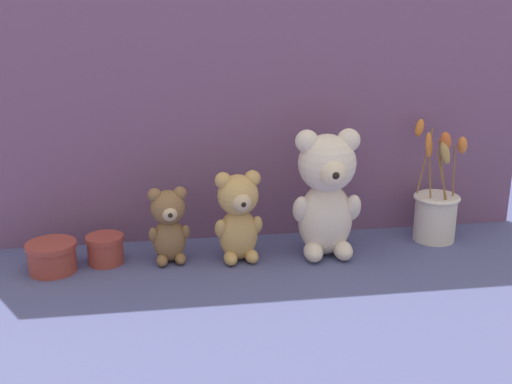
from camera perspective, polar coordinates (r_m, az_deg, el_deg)
ground_plane at (r=1.54m, az=0.11°, el=-6.06°), size 4.00×4.00×0.00m
backdrop_wall at (r=1.59m, az=-0.79°, el=9.42°), size 1.45×0.02×0.78m
teddy_bear_large at (r=1.52m, az=6.29°, el=0.09°), size 0.16×0.16×0.31m
teddy_bear_medium at (r=1.50m, az=-1.57°, el=-2.01°), size 0.12×0.11×0.22m
teddy_bear_small at (r=1.51m, az=-7.76°, el=-2.79°), size 0.10×0.09×0.18m
flower_vase at (r=1.69m, az=15.69°, el=-1.55°), size 0.12×0.14×0.31m
decorative_tin_tall at (r=1.55m, az=-13.24°, el=-4.98°), size 0.09×0.09×0.07m
decorative_tin_short at (r=1.54m, az=-17.68°, el=-5.52°), size 0.11×0.11×0.07m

